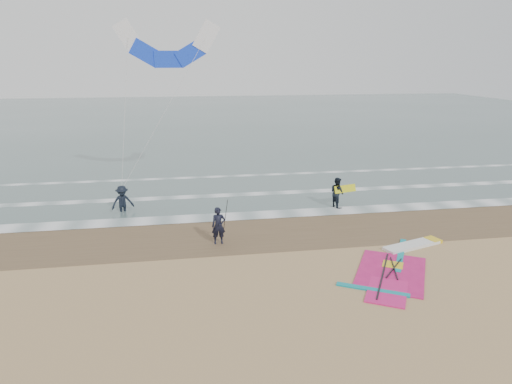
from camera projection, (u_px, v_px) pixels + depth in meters
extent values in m
plane|color=tan|center=(314.00, 293.00, 15.54)|extent=(120.00, 120.00, 0.00)
cube|color=#47605E|center=(213.00, 119.00, 61.02)|extent=(120.00, 80.00, 0.02)
cube|color=brown|center=(277.00, 230.00, 21.22)|extent=(120.00, 5.00, 0.01)
cube|color=white|center=(269.00, 214.00, 23.30)|extent=(120.00, 1.20, 0.02)
cube|color=white|center=(256.00, 194.00, 26.90)|extent=(120.00, 0.70, 0.02)
cube|color=white|center=(246.00, 175.00, 31.17)|extent=(120.00, 0.50, 0.01)
cube|color=white|center=(412.00, 245.00, 19.34)|extent=(2.77, 1.47, 0.13)
cube|color=yellow|center=(433.00, 240.00, 19.88)|extent=(0.66, 0.76, 0.14)
cube|color=#D51A6E|center=(391.00, 272.00, 17.00)|extent=(3.78, 4.17, 0.04)
cube|color=#D51A6E|center=(387.00, 292.00, 15.55)|extent=(2.09, 2.33, 0.05)
cube|color=#0C8C99|center=(401.00, 255.00, 18.50)|extent=(1.93, 3.10, 0.05)
cube|color=#0C8C99|center=(372.00, 290.00, 15.69)|extent=(2.26, 1.44, 0.05)
cube|color=yellow|center=(393.00, 265.00, 17.56)|extent=(0.98, 0.94, 0.06)
cylinder|color=black|center=(383.00, 275.00, 16.72)|extent=(2.00, 3.39, 0.06)
cylinder|color=black|center=(394.00, 268.00, 17.23)|extent=(1.33, 1.47, 0.04)
cylinder|color=black|center=(394.00, 268.00, 17.23)|extent=(0.64, 1.86, 0.04)
imported|color=black|center=(219.00, 226.00, 19.48)|extent=(0.61, 0.41, 1.62)
imported|color=black|center=(337.00, 193.00, 24.31)|extent=(0.85, 0.96, 1.65)
imported|color=black|center=(122.00, 196.00, 23.50)|extent=(1.30, 1.01, 1.77)
cylinder|color=black|center=(225.00, 217.00, 19.42)|extent=(0.17, 0.86, 1.82)
cube|color=yellow|center=(345.00, 189.00, 24.22)|extent=(1.30, 0.51, 0.39)
cube|color=white|center=(128.00, 36.00, 24.79)|extent=(1.61, 0.17, 1.86)
cube|color=blue|center=(146.00, 53.00, 25.18)|extent=(1.87, 0.19, 1.61)
cube|color=blue|center=(169.00, 59.00, 25.46)|extent=(1.62, 0.17, 0.93)
cube|color=blue|center=(191.00, 53.00, 25.56)|extent=(1.87, 0.19, 1.61)
cube|color=white|center=(206.00, 36.00, 25.45)|extent=(1.61, 0.17, 1.86)
cylinder|color=beige|center=(125.00, 111.00, 24.11)|extent=(0.55, 3.65, 7.71)
cylinder|color=beige|center=(166.00, 110.00, 24.44)|extent=(4.81, 3.65, 7.71)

